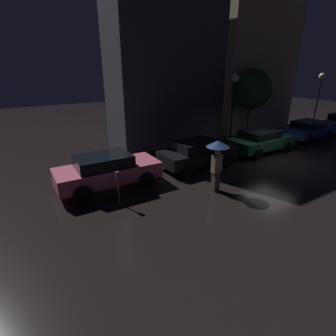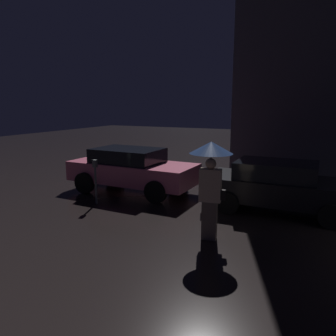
% 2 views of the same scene
% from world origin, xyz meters
% --- Properties ---
extents(ground_plane, '(60.00, 60.00, 0.00)m').
position_xyz_m(ground_plane, '(0.00, 0.00, 0.00)').
color(ground_plane, black).
extents(building_facade_left, '(7.37, 3.00, 10.05)m').
position_xyz_m(building_facade_left, '(-3.04, 6.50, 5.03)').
color(building_facade_left, '#3D3D47').
rests_on(building_facade_left, ground).
extents(building_facade_right, '(7.18, 3.00, 9.29)m').
position_xyz_m(building_facade_right, '(4.94, 6.50, 4.64)').
color(building_facade_right, gray).
rests_on(building_facade_right, ground).
extents(parked_car_pink, '(4.36, 1.97, 1.47)m').
position_xyz_m(parked_car_pink, '(-9.16, 1.42, 0.79)').
color(parked_car_pink, '#DB6684').
rests_on(parked_car_pink, ground).
extents(parked_car_black, '(4.08, 1.93, 1.39)m').
position_xyz_m(parked_car_black, '(-4.35, 1.38, 0.73)').
color(parked_car_black, black).
rests_on(parked_car_black, ground).
extents(parked_car_green, '(4.18, 2.04, 1.36)m').
position_xyz_m(parked_car_green, '(0.39, 1.31, 0.73)').
color(parked_car_green, '#1E5638').
rests_on(parked_car_green, ground).
extents(parked_car_blue, '(4.02, 1.97, 1.35)m').
position_xyz_m(parked_car_blue, '(5.59, 1.44, 0.73)').
color(parked_car_blue, navy).
rests_on(parked_car_blue, ground).
extents(pedestrian_with_umbrella, '(0.92, 0.92, 2.17)m').
position_xyz_m(pedestrian_with_umbrella, '(-5.50, -1.29, 1.59)').
color(pedestrian_with_umbrella, '#66564C').
rests_on(pedestrian_with_umbrella, ground).
extents(parking_meter, '(0.12, 0.10, 1.34)m').
position_xyz_m(parking_meter, '(-9.36, -0.27, 0.82)').
color(parking_meter, '#4C5154').
rests_on(parking_meter, ground).
extents(street_lamp_near, '(0.51, 0.51, 4.45)m').
position_xyz_m(street_lamp_near, '(0.62, 4.05, 3.38)').
color(street_lamp_near, black).
rests_on(street_lamp_near, ground).
extents(street_lamp_far, '(0.48, 0.48, 4.38)m').
position_xyz_m(street_lamp_far, '(10.28, 3.81, 3.26)').
color(street_lamp_far, black).
rests_on(street_lamp_far, ground).
extents(street_tree, '(2.70, 2.70, 4.78)m').
position_xyz_m(street_tree, '(2.17, 3.97, 3.42)').
color(street_tree, '#473323').
rests_on(street_tree, ground).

